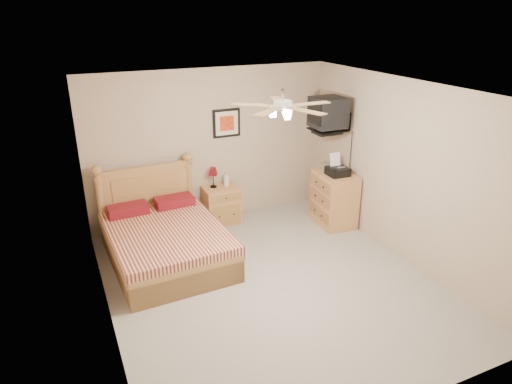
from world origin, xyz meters
TOP-DOWN VIEW (x-y plane):
  - floor at (0.00, 0.00)m, footprint 4.50×4.50m
  - ceiling at (0.00, 0.00)m, footprint 4.00×4.50m
  - wall_back at (0.00, 2.25)m, footprint 4.00×0.04m
  - wall_front at (0.00, -2.25)m, footprint 4.00×0.04m
  - wall_left at (-2.00, 0.00)m, footprint 0.04×4.50m
  - wall_right at (2.00, 0.00)m, footprint 0.04×4.50m
  - bed at (-1.08, 1.12)m, footprint 1.56×2.00m
  - nightstand at (0.07, 2.00)m, footprint 0.58×0.44m
  - table_lamp at (-0.04, 2.08)m, footprint 0.22×0.22m
  - lotion_bottle at (0.17, 2.04)m, footprint 0.09×0.09m
  - framed_picture at (0.27, 2.23)m, footprint 0.46×0.04m
  - dresser at (1.73, 1.21)m, footprint 0.57×0.78m
  - fax_machine at (1.71, 1.13)m, footprint 0.33×0.35m
  - magazine_lower at (1.74, 1.51)m, footprint 0.22×0.29m
  - magazine_upper at (1.76, 1.54)m, footprint 0.28×0.30m
  - wall_tv at (1.75, 1.34)m, footprint 0.56×0.46m
  - ceiling_fan at (0.00, -0.20)m, footprint 1.14×1.14m

SIDE VIEW (x-z plane):
  - floor at x=0.00m, z-range 0.00..0.00m
  - nightstand at x=0.07m, z-range 0.00..0.62m
  - dresser at x=1.73m, z-range 0.00..0.88m
  - bed at x=-1.08m, z-range 0.00..1.25m
  - lotion_bottle at x=0.17m, z-range 0.62..0.86m
  - table_lamp at x=-0.04m, z-range 0.62..0.96m
  - magazine_lower at x=1.74m, z-range 0.88..0.90m
  - magazine_upper at x=1.76m, z-range 0.90..0.92m
  - fax_machine at x=1.71m, z-range 0.88..1.21m
  - wall_back at x=0.00m, z-range 0.00..2.50m
  - wall_front at x=0.00m, z-range 0.00..2.50m
  - wall_left at x=-2.00m, z-range 0.00..2.50m
  - wall_right at x=2.00m, z-range 0.00..2.50m
  - framed_picture at x=0.27m, z-range 1.39..1.85m
  - wall_tv at x=1.75m, z-range 1.52..2.10m
  - ceiling_fan at x=0.00m, z-range 2.22..2.50m
  - ceiling at x=0.00m, z-range 2.48..2.52m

